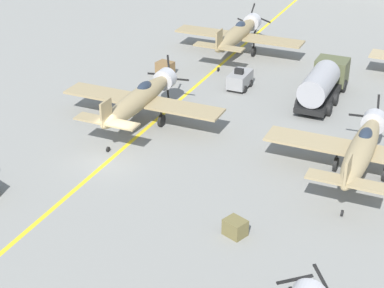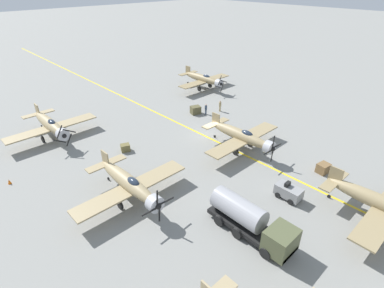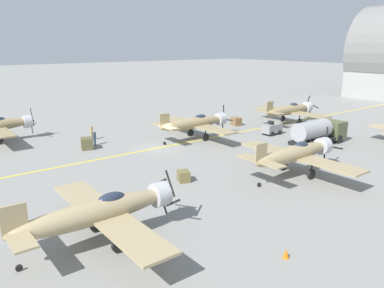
% 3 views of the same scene
% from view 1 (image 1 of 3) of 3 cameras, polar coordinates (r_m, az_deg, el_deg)
% --- Properties ---
extents(ground_plane, '(400.00, 400.00, 0.00)m').
position_cam_1_polar(ground_plane, '(41.95, -7.12, -1.24)').
color(ground_plane, gray).
extents(taxiway_stripe, '(0.30, 160.00, 0.01)m').
position_cam_1_polar(taxiway_stripe, '(41.95, -7.13, -1.24)').
color(taxiway_stripe, yellow).
rests_on(taxiway_stripe, ground).
extents(airplane_far_center, '(12.00, 9.98, 3.75)m').
position_cam_1_polar(airplane_far_center, '(59.32, 4.06, 9.72)').
color(airplane_far_center, '#9A865D').
rests_on(airplane_far_center, ground).
extents(airplane_mid_right, '(12.00, 9.98, 3.80)m').
position_cam_1_polar(airplane_mid_right, '(39.75, 14.87, -0.43)').
color(airplane_mid_right, tan).
rests_on(airplane_mid_right, ground).
extents(airplane_mid_center, '(12.00, 9.98, 3.80)m').
position_cam_1_polar(airplane_mid_center, '(45.41, -4.67, 4.03)').
color(airplane_mid_center, '#9E8A61').
rests_on(airplane_mid_center, ground).
extents(fuel_tanker, '(2.68, 8.00, 2.98)m').
position_cam_1_polar(fuel_tanker, '(50.47, 11.56, 5.39)').
color(fuel_tanker, black).
rests_on(fuel_tanker, ground).
extents(tow_tractor, '(1.57, 2.60, 1.79)m').
position_cam_1_polar(tow_tractor, '(52.16, 4.27, 5.76)').
color(tow_tractor, gray).
rests_on(tow_tractor, ground).
extents(supply_crate_by_tanker, '(1.50, 1.31, 1.12)m').
position_cam_1_polar(supply_crate_by_tanker, '(55.05, -2.41, 6.74)').
color(supply_crate_by_tanker, brown).
rests_on(supply_crate_by_tanker, ground).
extents(supply_crate_mid_lane, '(1.37, 1.27, 0.93)m').
position_cam_1_polar(supply_crate_mid_lane, '(34.20, 3.86, -7.42)').
color(supply_crate_mid_lane, brown).
rests_on(supply_crate_mid_lane, ground).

